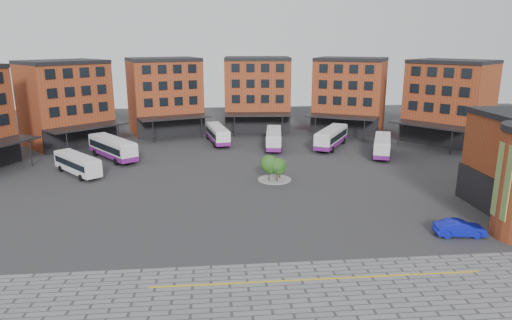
{
  "coord_description": "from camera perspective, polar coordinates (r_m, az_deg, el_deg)",
  "views": [
    {
      "loc": [
        -5.86,
        -45.09,
        17.92
      ],
      "look_at": [
        -0.89,
        7.41,
        4.0
      ],
      "focal_mm": 32.0,
      "sensor_mm": 36.0,
      "label": 1
    }
  ],
  "objects": [
    {
      "name": "bus_c",
      "position": [
        81.88,
        -4.85,
        3.27
      ],
      "size": [
        4.34,
        11.03,
        3.03
      ],
      "rotation": [
        0.0,
        0.0,
        0.18
      ],
      "color": "white",
      "rests_on": "ground"
    },
    {
      "name": "bus_b",
      "position": [
        73.79,
        -17.5,
        1.46
      ],
      "size": [
        9.1,
        10.98,
        3.29
      ],
      "rotation": [
        0.0,
        0.0,
        0.64
      ],
      "color": "silver",
      "rests_on": "ground"
    },
    {
      "name": "yellow_line",
      "position": [
        36.73,
        7.91,
        -14.52
      ],
      "size": [
        26.0,
        0.15,
        0.02
      ],
      "primitive_type": "cube",
      "color": "gold",
      "rests_on": "paving_zone"
    },
    {
      "name": "blue_car",
      "position": [
        47.4,
        24.11,
        -7.79
      ],
      "size": [
        4.79,
        2.1,
        1.53
      ],
      "primitive_type": "imported",
      "rotation": [
        0.0,
        0.0,
        1.47
      ],
      "color": "#0D15AE",
      "rests_on": "ground"
    },
    {
      "name": "bus_d",
      "position": [
        77.93,
        2.23,
        2.72
      ],
      "size": [
        3.94,
        11.03,
        3.04
      ],
      "rotation": [
        0.0,
        0.0,
        -0.14
      ],
      "color": "silver",
      "rests_on": "ground"
    },
    {
      "name": "bus_a",
      "position": [
        66.85,
        -21.44,
        -0.35
      ],
      "size": [
        8.04,
        8.98,
        2.78
      ],
      "rotation": [
        0.0,
        0.0,
        0.7
      ],
      "color": "silver",
      "rests_on": "ground"
    },
    {
      "name": "tree_island",
      "position": [
        59.34,
        2.32,
        -0.82
      ],
      "size": [
        4.4,
        4.4,
        3.55
      ],
      "color": "gray",
      "rests_on": "ground"
    },
    {
      "name": "bus_f",
      "position": [
        75.5,
        15.49,
        1.76
      ],
      "size": [
        6.08,
        10.67,
        2.96
      ],
      "rotation": [
        0.0,
        0.0,
        -0.37
      ],
      "color": "silver",
      "rests_on": "ground"
    },
    {
      "name": "bus_e",
      "position": [
        79.22,
        9.4,
        2.83
      ],
      "size": [
        8.18,
        11.39,
        3.28
      ],
      "rotation": [
        0.0,
        0.0,
        -0.53
      ],
      "color": "silver",
      "rests_on": "ground"
    },
    {
      "name": "ground",
      "position": [
        48.88,
        1.87,
        -6.73
      ],
      "size": [
        160.0,
        160.0,
        0.0
      ],
      "primitive_type": "plane",
      "color": "#28282B",
      "rests_on": "ground"
    },
    {
      "name": "main_building",
      "position": [
        84.03,
        -4.66,
        7.43
      ],
      "size": [
        94.14,
        42.48,
        14.6
      ],
      "color": "brown",
      "rests_on": "ground"
    }
  ]
}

